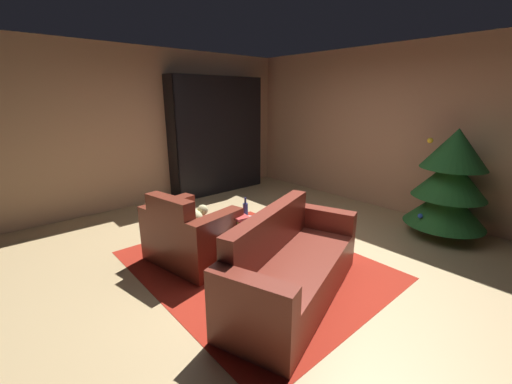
# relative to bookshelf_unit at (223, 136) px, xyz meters

# --- Properties ---
(ground_plane) EXTENTS (7.22, 7.22, 0.00)m
(ground_plane) POSITION_rel_bookshelf_unit_xyz_m (2.78, -1.26, -1.13)
(ground_plane) COLOR tan
(wall_back) EXTENTS (6.14, 0.06, 2.72)m
(wall_back) POSITION_rel_bookshelf_unit_xyz_m (2.78, 1.49, 0.23)
(wall_back) COLOR tan
(wall_back) RESTS_ON ground
(wall_left) EXTENTS (0.06, 5.55, 2.72)m
(wall_left) POSITION_rel_bookshelf_unit_xyz_m (-0.26, -1.26, 0.23)
(wall_left) COLOR tan
(wall_left) RESTS_ON ground
(area_rug) EXTENTS (2.83, 2.30, 0.01)m
(area_rug) POSITION_rel_bookshelf_unit_xyz_m (2.81, -1.61, -1.13)
(area_rug) COLOR maroon
(area_rug) RESTS_ON ground
(bookshelf_unit) EXTENTS (0.37, 2.00, 2.27)m
(bookshelf_unit) POSITION_rel_bookshelf_unit_xyz_m (0.00, 0.00, 0.00)
(bookshelf_unit) COLOR black
(bookshelf_unit) RESTS_ON ground
(armchair_red) EXTENTS (1.13, 0.90, 0.86)m
(armchair_red) POSITION_rel_bookshelf_unit_xyz_m (2.24, -2.11, -0.81)
(armchair_red) COLOR maroon
(armchair_red) RESTS_ON ground
(couch_red) EXTENTS (1.29, 1.98, 0.86)m
(couch_red) POSITION_rel_bookshelf_unit_xyz_m (3.51, -1.74, -0.83)
(couch_red) COLOR maroon
(couch_red) RESTS_ON ground
(coffee_table) EXTENTS (0.73, 0.73, 0.47)m
(coffee_table) POSITION_rel_bookshelf_unit_xyz_m (2.72, -1.68, -0.70)
(coffee_table) COLOR black
(coffee_table) RESTS_ON ground
(book_stack_on_table) EXTENTS (0.24, 0.19, 0.12)m
(book_stack_on_table) POSITION_rel_bookshelf_unit_xyz_m (2.67, -1.68, -0.60)
(book_stack_on_table) COLOR red
(book_stack_on_table) RESTS_ON coffee_table
(bottle_on_table) EXTENTS (0.06, 0.06, 0.28)m
(bottle_on_table) POSITION_rel_bookshelf_unit_xyz_m (2.58, -1.54, -0.54)
(bottle_on_table) COLOR navy
(bottle_on_table) RESTS_ON coffee_table
(decorated_tree) EXTENTS (1.04, 1.04, 1.50)m
(decorated_tree) POSITION_rel_bookshelf_unit_xyz_m (3.94, 0.93, -0.35)
(decorated_tree) COLOR brown
(decorated_tree) RESTS_ON ground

